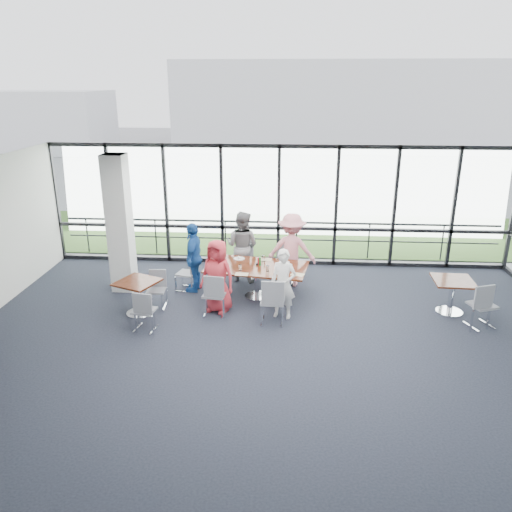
# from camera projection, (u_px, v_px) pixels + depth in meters

# --- Properties ---
(floor) EXTENTS (12.00, 10.00, 0.02)m
(floor) POSITION_uv_depth(u_px,v_px,m) (270.00, 360.00, 8.92)
(floor) COLOR black
(floor) RESTS_ON ground
(ceiling) EXTENTS (12.00, 10.00, 0.04)m
(ceiling) POSITION_uv_depth(u_px,v_px,m) (272.00, 183.00, 7.85)
(ceiling) COLOR white
(ceiling) RESTS_ON ground
(curtain_wall_back) EXTENTS (12.00, 0.10, 3.20)m
(curtain_wall_back) POSITION_uv_depth(u_px,v_px,m) (279.00, 206.00, 13.09)
(curtain_wall_back) COLOR white
(curtain_wall_back) RESTS_ON ground
(structural_column) EXTENTS (0.50, 0.50, 3.20)m
(structural_column) POSITION_uv_depth(u_px,v_px,m) (120.00, 224.00, 11.44)
(structural_column) COLOR white
(structural_column) RESTS_ON ground
(apron) EXTENTS (80.00, 70.00, 0.02)m
(apron) POSITION_uv_depth(u_px,v_px,m) (281.00, 216.00, 18.33)
(apron) COLOR gray
(apron) RESTS_ON ground
(grass_strip) EXTENTS (80.00, 5.00, 0.01)m
(grass_strip) POSITION_uv_depth(u_px,v_px,m) (280.00, 231.00, 16.44)
(grass_strip) COLOR #3C5F22
(grass_strip) RESTS_ON ground
(hangar_main) EXTENTS (24.00, 10.00, 6.00)m
(hangar_main) POSITION_uv_depth(u_px,v_px,m) (341.00, 104.00, 37.75)
(hangar_main) COLOR silver
(hangar_main) RESTS_ON ground
(hangar_aux) EXTENTS (10.00, 6.00, 4.00)m
(hangar_aux) POSITION_uv_depth(u_px,v_px,m) (36.00, 120.00, 35.73)
(hangar_aux) COLOR silver
(hangar_aux) RESTS_ON ground
(guard_rail) EXTENTS (12.00, 0.06, 0.06)m
(guard_rail) POSITION_uv_depth(u_px,v_px,m) (279.00, 239.00, 14.02)
(guard_rail) COLOR #2D2D33
(guard_rail) RESTS_ON ground
(main_table) EXTENTS (2.40, 1.56, 0.75)m
(main_table) POSITION_uv_depth(u_px,v_px,m) (257.00, 270.00, 11.31)
(main_table) COLOR #371708
(main_table) RESTS_ON ground
(side_table_left) EXTENTS (1.03, 1.03, 0.75)m
(side_table_left) POSITION_uv_depth(u_px,v_px,m) (138.00, 287.00, 10.47)
(side_table_left) COLOR #371708
(side_table_left) RESTS_ON ground
(side_table_right) EXTENTS (0.84, 0.84, 0.75)m
(side_table_right) POSITION_uv_depth(u_px,v_px,m) (453.00, 285.00, 10.53)
(side_table_right) COLOR #371708
(side_table_right) RESTS_ON ground
(diner_near_left) EXTENTS (0.91, 0.76, 1.60)m
(diner_near_left) POSITION_uv_depth(u_px,v_px,m) (218.00, 276.00, 10.57)
(diner_near_left) COLOR #C02C36
(diner_near_left) RESTS_ON ground
(diner_near_right) EXTENTS (0.61, 0.50, 1.49)m
(diner_near_right) POSITION_uv_depth(u_px,v_px,m) (283.00, 284.00, 10.31)
(diner_near_right) COLOR white
(diner_near_right) RESTS_ON ground
(diner_far_left) EXTENTS (0.98, 0.80, 1.75)m
(diner_far_left) POSITION_uv_depth(u_px,v_px,m) (242.00, 246.00, 12.24)
(diner_far_left) COLOR slate
(diner_far_left) RESTS_ON ground
(diner_far_right) EXTENTS (1.22, 0.74, 1.79)m
(diner_far_right) POSITION_uv_depth(u_px,v_px,m) (292.00, 250.00, 11.89)
(diner_far_right) COLOR pink
(diner_far_right) RESTS_ON ground
(diner_end) EXTENTS (0.58, 1.00, 1.66)m
(diner_end) POSITION_uv_depth(u_px,v_px,m) (194.00, 257.00, 11.62)
(diner_end) COLOR #1C51A2
(diner_end) RESTS_ON ground
(chair_main_nl) EXTENTS (0.50, 0.50, 0.92)m
(chair_main_nl) POSITION_uv_depth(u_px,v_px,m) (215.00, 294.00, 10.51)
(chair_main_nl) COLOR gray
(chair_main_nl) RESTS_ON ground
(chair_main_nr) EXTENTS (0.49, 0.49, 0.97)m
(chair_main_nr) POSITION_uv_depth(u_px,v_px,m) (273.00, 301.00, 10.14)
(chair_main_nr) COLOR gray
(chair_main_nr) RESTS_ON ground
(chair_main_fl) EXTENTS (0.49, 0.49, 0.91)m
(chair_main_fl) POSITION_uv_depth(u_px,v_px,m) (245.00, 260.00, 12.50)
(chair_main_fl) COLOR gray
(chair_main_fl) RESTS_ON ground
(chair_main_fr) EXTENTS (0.52, 0.52, 0.88)m
(chair_main_fr) POSITION_uv_depth(u_px,v_px,m) (286.00, 264.00, 12.27)
(chair_main_fr) COLOR gray
(chair_main_fr) RESTS_ON ground
(chair_main_end) EXTENTS (0.50, 0.50, 0.84)m
(chair_main_end) POSITION_uv_depth(u_px,v_px,m) (187.00, 273.00, 11.76)
(chair_main_end) COLOR gray
(chair_main_end) RESTS_ON ground
(chair_spare_la) EXTENTS (0.48, 0.48, 0.84)m
(chair_spare_la) POSITION_uv_depth(u_px,v_px,m) (144.00, 311.00, 9.85)
(chair_spare_la) COLOR gray
(chair_spare_la) RESTS_ON ground
(chair_spare_lb) EXTENTS (0.41, 0.41, 0.80)m
(chair_spare_lb) POSITION_uv_depth(u_px,v_px,m) (156.00, 290.00, 10.85)
(chair_spare_lb) COLOR gray
(chair_spare_lb) RESTS_ON ground
(chair_spare_r) EXTENTS (0.60, 0.60, 0.94)m
(chair_spare_r) POSITION_uv_depth(u_px,v_px,m) (482.00, 305.00, 9.98)
(chair_spare_r) COLOR gray
(chair_spare_r) RESTS_ON ground
(plate_nl) EXTENTS (0.25, 0.25, 0.01)m
(plate_nl) POSITION_uv_depth(u_px,v_px,m) (224.00, 269.00, 11.06)
(plate_nl) COLOR white
(plate_nl) RESTS_ON main_table
(plate_nr) EXTENTS (0.26, 0.26, 0.01)m
(plate_nr) POSITION_uv_depth(u_px,v_px,m) (282.00, 273.00, 10.83)
(plate_nr) COLOR white
(plate_nr) RESTS_ON main_table
(plate_fl) EXTENTS (0.26, 0.26, 0.01)m
(plate_fl) POSITION_uv_depth(u_px,v_px,m) (239.00, 259.00, 11.72)
(plate_fl) COLOR white
(plate_fl) RESTS_ON main_table
(plate_fr) EXTENTS (0.24, 0.24, 0.01)m
(plate_fr) POSITION_uv_depth(u_px,v_px,m) (284.00, 263.00, 11.47)
(plate_fr) COLOR white
(plate_fr) RESTS_ON main_table
(plate_end) EXTENTS (0.26, 0.26, 0.01)m
(plate_end) POSITION_uv_depth(u_px,v_px,m) (219.00, 262.00, 11.50)
(plate_end) COLOR white
(plate_end) RESTS_ON main_table
(tumbler_a) EXTENTS (0.07, 0.07, 0.13)m
(tumbler_a) POSITION_uv_depth(u_px,v_px,m) (240.00, 268.00, 11.00)
(tumbler_a) COLOR white
(tumbler_a) RESTS_ON main_table
(tumbler_b) EXTENTS (0.07, 0.07, 0.13)m
(tumbler_b) POSITION_uv_depth(u_px,v_px,m) (267.00, 268.00, 10.95)
(tumbler_b) COLOR white
(tumbler_b) RESTS_ON main_table
(tumbler_c) EXTENTS (0.08, 0.08, 0.15)m
(tumbler_c) POSITION_uv_depth(u_px,v_px,m) (263.00, 259.00, 11.52)
(tumbler_c) COLOR white
(tumbler_c) RESTS_ON main_table
(tumbler_d) EXTENTS (0.07, 0.07, 0.15)m
(tumbler_d) POSITION_uv_depth(u_px,v_px,m) (220.00, 263.00, 11.28)
(tumbler_d) COLOR white
(tumbler_d) RESTS_ON main_table
(menu_a) EXTENTS (0.29, 0.21, 0.00)m
(menu_a) POSITION_uv_depth(u_px,v_px,m) (242.00, 274.00, 10.80)
(menu_a) COLOR silver
(menu_a) RESTS_ON main_table
(menu_b) EXTENTS (0.33, 0.29, 0.00)m
(menu_b) POSITION_uv_depth(u_px,v_px,m) (297.00, 274.00, 10.79)
(menu_b) COLOR silver
(menu_b) RESTS_ON main_table
(menu_c) EXTENTS (0.28, 0.20, 0.00)m
(menu_c) POSITION_uv_depth(u_px,v_px,m) (266.00, 260.00, 11.68)
(menu_c) COLOR silver
(menu_c) RESTS_ON main_table
(condiment_caddy) EXTENTS (0.10, 0.07, 0.04)m
(condiment_caddy) POSITION_uv_depth(u_px,v_px,m) (258.00, 264.00, 11.35)
(condiment_caddy) COLOR black
(condiment_caddy) RESTS_ON main_table
(ketchup_bottle) EXTENTS (0.06, 0.06, 0.18)m
(ketchup_bottle) POSITION_uv_depth(u_px,v_px,m) (259.00, 261.00, 11.31)
(ketchup_bottle) COLOR #AD1521
(ketchup_bottle) RESTS_ON main_table
(green_bottle) EXTENTS (0.05, 0.05, 0.20)m
(green_bottle) POSITION_uv_depth(u_px,v_px,m) (260.00, 261.00, 11.28)
(green_bottle) COLOR #227127
(green_bottle) RESTS_ON main_table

